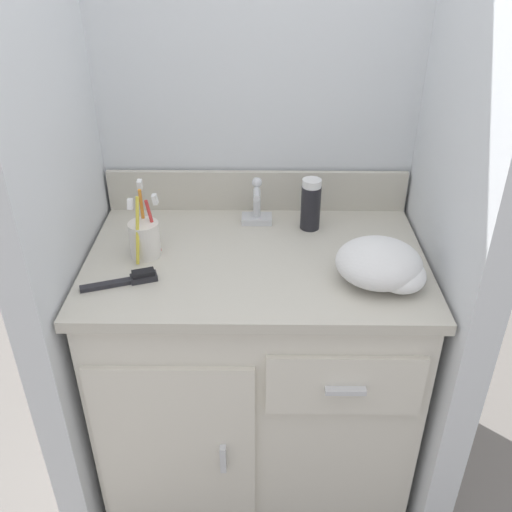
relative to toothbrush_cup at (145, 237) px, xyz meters
name	(u,v)px	position (x,y,z in m)	size (l,w,h in m)	color
ground_plane	(256,454)	(0.30, -0.01, -0.85)	(6.00, 6.00, 0.00)	slate
wall_back	(257,107)	(0.30, 0.34, 0.25)	(1.09, 0.08, 2.20)	silver
wall_left	(48,148)	(-0.21, -0.01, 0.25)	(0.08, 0.67, 2.20)	silver
wall_right	(466,150)	(0.80, -0.01, 0.25)	(0.08, 0.67, 2.20)	silver
vanity	(256,363)	(0.30, -0.01, -0.43)	(0.91, 0.60, 0.79)	silver
backsplash	(257,191)	(0.30, 0.28, 0.01)	(0.91, 0.02, 0.13)	beige
sink_faucet	(257,208)	(0.30, 0.19, -0.01)	(0.09, 0.09, 0.14)	silver
toothbrush_cup	(145,237)	(0.00, 0.00, 0.00)	(0.08, 0.12, 0.20)	white
shaving_cream_can	(311,204)	(0.45, 0.16, 0.02)	(0.06, 0.06, 0.15)	black
hairbrush	(130,279)	(-0.02, -0.13, -0.04)	(0.19, 0.09, 0.03)	#232328
hand_towel	(383,265)	(0.61, -0.12, -0.01)	(0.22, 0.21, 0.10)	white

